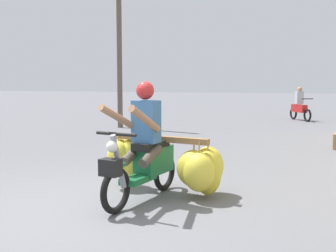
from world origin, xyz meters
TOP-DOWN VIEW (x-y plane):
  - ground_plane at (0.00, 0.00)m, footprint 120.00×120.00m
  - motorbike_main_loaded at (0.88, 1.05)m, footprint 1.81×1.75m
  - motorbike_distant_ahead_left at (2.23, 13.61)m, footprint 0.95×1.42m
  - utility_pole at (-3.59, 8.64)m, footprint 0.18×0.18m

SIDE VIEW (x-z plane):
  - ground_plane at x=0.00m, z-range 0.00..0.00m
  - motorbike_main_loaded at x=0.88m, z-range -0.29..1.29m
  - motorbike_distant_ahead_left at x=2.23m, z-range -0.13..1.27m
  - utility_pole at x=-3.59m, z-range 0.00..5.24m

